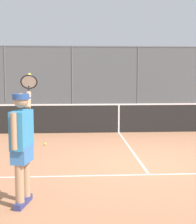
{
  "coord_description": "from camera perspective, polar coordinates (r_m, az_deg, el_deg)",
  "views": [
    {
      "loc": [
        1.44,
        7.63,
        2.01
      ],
      "look_at": [
        0.89,
        -0.83,
        1.05
      ],
      "focal_mm": 57.17,
      "sensor_mm": 36.0,
      "label": 1
    }
  ],
  "objects": [
    {
      "name": "tennis_ball_near_baseline",
      "position": [
        9.94,
        -8.45,
        -5.08
      ],
      "size": [
        0.07,
        0.07,
        0.07
      ],
      "primitive_type": "sphere",
      "color": "#D6E042",
      "rests_on": "ground"
    },
    {
      "name": "tennis_net",
      "position": [
        11.82,
        3.34,
        -0.91
      ],
      "size": [
        10.51,
        0.09,
        1.07
      ],
      "color": "#2D2D2D",
      "rests_on": "ground"
    },
    {
      "name": "ground_plane",
      "position": [
        8.02,
        6.83,
        -8.1
      ],
      "size": [
        60.0,
        60.0,
        0.0
      ],
      "primitive_type": "plane",
      "color": "#B27551"
    },
    {
      "name": "fence_backdrop",
      "position": [
        17.83,
        0.96,
        4.18
      ],
      "size": [
        18.81,
        1.37,
        3.23
      ],
      "color": "#565B60",
      "rests_on": "ground"
    },
    {
      "name": "tennis_player",
      "position": [
        5.45,
        -12.06,
        -4.39
      ],
      "size": [
        0.32,
        1.43,
        1.99
      ],
      "rotation": [
        0.0,
        0.0,
        -1.79
      ],
      "color": "navy",
      "rests_on": "ground"
    },
    {
      "name": "court_line_markings",
      "position": [
        6.85,
        8.75,
        -10.66
      ],
      "size": [
        8.18,
        8.95,
        0.01
      ],
      "color": "white",
      "rests_on": "ground"
    }
  ]
}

